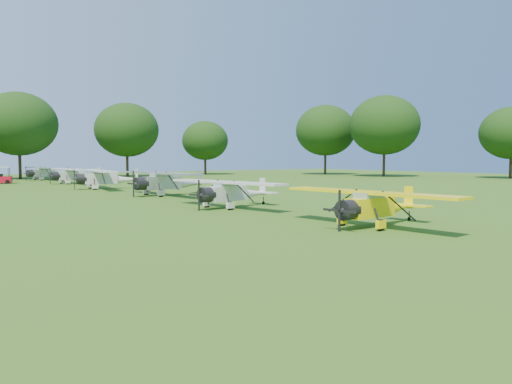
{
  "coord_description": "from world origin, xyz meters",
  "views": [
    {
      "loc": [
        -17.33,
        -23.75,
        3.25
      ],
      "look_at": [
        -1.79,
        -2.4,
        1.4
      ],
      "focal_mm": 35.0,
      "sensor_mm": 36.0,
      "label": 1
    }
  ],
  "objects_px": {
    "aircraft_5": "(106,177)",
    "aircraft_6": "(75,174)",
    "aircraft_3": "(232,191)",
    "aircraft_2": "(376,204)",
    "aircraft_7": "(47,172)",
    "aircraft_4": "(167,181)",
    "golf_cart": "(0,178)"
  },
  "relations": [
    {
      "from": "aircraft_5",
      "to": "aircraft_6",
      "type": "xyz_separation_m",
      "value": [
        0.42,
        12.25,
        -0.05
      ]
    },
    {
      "from": "aircraft_3",
      "to": "aircraft_5",
      "type": "distance_m",
      "value": 23.55
    },
    {
      "from": "aircraft_5",
      "to": "aircraft_2",
      "type": "bearing_deg",
      "value": -81.02
    },
    {
      "from": "aircraft_3",
      "to": "aircraft_7",
      "type": "xyz_separation_m",
      "value": [
        0.08,
        48.24,
        0.06
      ]
    },
    {
      "from": "aircraft_7",
      "to": "aircraft_2",
      "type": "bearing_deg",
      "value": -97.26
    },
    {
      "from": "aircraft_7",
      "to": "aircraft_4",
      "type": "bearing_deg",
      "value": -96.02
    },
    {
      "from": "aircraft_3",
      "to": "golf_cart",
      "type": "relative_size",
      "value": 3.49
    },
    {
      "from": "aircraft_2",
      "to": "golf_cart",
      "type": "height_order",
      "value": "golf_cart"
    },
    {
      "from": "golf_cart",
      "to": "aircraft_2",
      "type": "bearing_deg",
      "value": -63.75
    },
    {
      "from": "aircraft_5",
      "to": "golf_cart",
      "type": "height_order",
      "value": "aircraft_5"
    },
    {
      "from": "aircraft_5",
      "to": "aircraft_7",
      "type": "height_order",
      "value": "aircraft_5"
    },
    {
      "from": "aircraft_3",
      "to": "aircraft_5",
      "type": "height_order",
      "value": "aircraft_5"
    },
    {
      "from": "aircraft_6",
      "to": "aircraft_7",
      "type": "xyz_separation_m",
      "value": [
        -0.31,
        12.44,
        -0.01
      ]
    },
    {
      "from": "aircraft_6",
      "to": "aircraft_7",
      "type": "relative_size",
      "value": 1.01
    },
    {
      "from": "aircraft_2",
      "to": "golf_cart",
      "type": "distance_m",
      "value": 52.95
    },
    {
      "from": "aircraft_3",
      "to": "aircraft_6",
      "type": "bearing_deg",
      "value": 79.78
    },
    {
      "from": "aircraft_3",
      "to": "aircraft_5",
      "type": "xyz_separation_m",
      "value": [
        -0.03,
        23.55,
        0.13
      ]
    },
    {
      "from": "aircraft_6",
      "to": "aircraft_7",
      "type": "bearing_deg",
      "value": 88.57
    },
    {
      "from": "aircraft_6",
      "to": "aircraft_4",
      "type": "bearing_deg",
      "value": -90.8
    },
    {
      "from": "aircraft_3",
      "to": "aircraft_4",
      "type": "xyz_separation_m",
      "value": [
        1.24,
        11.9,
        0.16
      ]
    },
    {
      "from": "aircraft_6",
      "to": "golf_cart",
      "type": "height_order",
      "value": "golf_cart"
    },
    {
      "from": "aircraft_4",
      "to": "aircraft_7",
      "type": "bearing_deg",
      "value": 88.3
    },
    {
      "from": "aircraft_4",
      "to": "aircraft_3",
      "type": "bearing_deg",
      "value": -99.49
    },
    {
      "from": "aircraft_7",
      "to": "aircraft_3",
      "type": "bearing_deg",
      "value": -97.94
    },
    {
      "from": "aircraft_6",
      "to": "aircraft_5",
      "type": "bearing_deg",
      "value": -94.82
    },
    {
      "from": "aircraft_5",
      "to": "aircraft_6",
      "type": "distance_m",
      "value": 12.26
    },
    {
      "from": "aircraft_3",
      "to": "aircraft_4",
      "type": "relative_size",
      "value": 0.87
    },
    {
      "from": "aircraft_3",
      "to": "golf_cart",
      "type": "distance_m",
      "value": 41.7
    },
    {
      "from": "aircraft_2",
      "to": "aircraft_3",
      "type": "bearing_deg",
      "value": 88.54
    },
    {
      "from": "aircraft_4",
      "to": "golf_cart",
      "type": "height_order",
      "value": "aircraft_4"
    },
    {
      "from": "aircraft_4",
      "to": "aircraft_7",
      "type": "distance_m",
      "value": 36.36
    },
    {
      "from": "aircraft_4",
      "to": "aircraft_6",
      "type": "xyz_separation_m",
      "value": [
        -0.85,
        23.91,
        -0.09
      ]
    }
  ]
}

